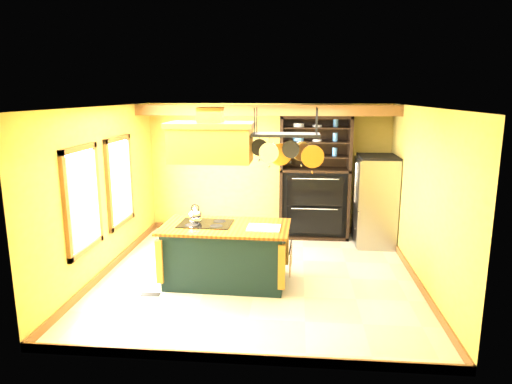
% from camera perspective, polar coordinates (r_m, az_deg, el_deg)
% --- Properties ---
extents(floor, '(5.00, 5.00, 0.00)m').
position_cam_1_polar(floor, '(7.54, 0.26, -10.38)').
color(floor, beige).
rests_on(floor, ground).
extents(ceiling, '(5.00, 5.00, 0.00)m').
position_cam_1_polar(ceiling, '(6.96, 0.28, 10.60)').
color(ceiling, white).
rests_on(ceiling, wall_back).
extents(wall_back, '(5.00, 0.02, 2.70)m').
position_cam_1_polar(wall_back, '(9.58, 1.56, 2.92)').
color(wall_back, gold).
rests_on(wall_back, floor).
extents(wall_front, '(5.00, 0.02, 2.70)m').
position_cam_1_polar(wall_front, '(4.73, -2.36, -6.84)').
color(wall_front, gold).
rests_on(wall_front, floor).
extents(wall_left, '(0.02, 5.00, 2.70)m').
position_cam_1_polar(wall_left, '(7.75, -18.47, 0.07)').
color(wall_left, gold).
rests_on(wall_left, floor).
extents(wall_right, '(0.02, 5.00, 2.70)m').
position_cam_1_polar(wall_right, '(7.36, 20.07, -0.67)').
color(wall_right, gold).
rests_on(wall_right, floor).
extents(ceiling_beam, '(5.00, 0.15, 0.20)m').
position_cam_1_polar(ceiling_beam, '(8.66, 1.27, 10.18)').
color(ceiling_beam, brown).
rests_on(ceiling_beam, ceiling).
extents(window_near, '(0.06, 1.06, 1.56)m').
position_cam_1_polar(window_near, '(7.02, -20.82, -0.90)').
color(window_near, brown).
rests_on(window_near, wall_left).
extents(window_far, '(0.06, 1.06, 1.56)m').
position_cam_1_polar(window_far, '(8.27, -16.63, 1.28)').
color(window_far, brown).
rests_on(window_far, wall_left).
extents(kitchen_island, '(1.98, 1.14, 1.11)m').
position_cam_1_polar(kitchen_island, '(7.14, -3.78, -7.68)').
color(kitchen_island, black).
rests_on(kitchen_island, floor).
extents(range_hood, '(1.27, 0.72, 0.80)m').
position_cam_1_polar(range_hood, '(6.79, -5.65, 6.48)').
color(range_hood, '#AA712A').
rests_on(range_hood, ceiling).
extents(pot_rack, '(1.07, 0.49, 0.85)m').
position_cam_1_polar(pot_rack, '(6.67, 3.84, 6.09)').
color(pot_rack, black).
rests_on(pot_rack, ceiling).
extents(refrigerator, '(0.74, 0.87, 1.71)m').
position_cam_1_polar(refrigerator, '(9.10, 14.64, -1.32)').
color(refrigerator, gray).
rests_on(refrigerator, floor).
extents(hutch, '(1.40, 0.63, 2.48)m').
position_cam_1_polar(hutch, '(9.38, 7.29, 0.09)').
color(hutch, black).
rests_on(hutch, floor).
extents(floor_register, '(0.29, 0.14, 0.01)m').
position_cam_1_polar(floor_register, '(7.04, -13.05, -12.38)').
color(floor_register, black).
rests_on(floor_register, floor).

